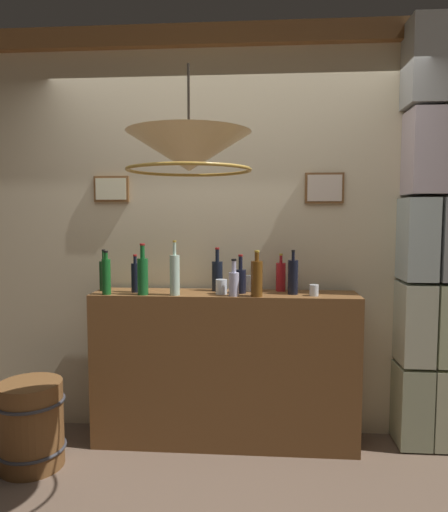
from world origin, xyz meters
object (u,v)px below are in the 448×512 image
(glass_tumbler_shot, at_px, (221,287))
(wooden_barrel, at_px, (31,424))
(liquor_bottle_vodka, at_px, (135,277))
(pendant_lamp, at_px, (189,153))
(liquor_bottle_sherry, at_px, (175,274))
(glass_tumbler_highball, at_px, (250,283))
(liquor_bottle_tequila, at_px, (104,275))
(liquor_bottle_brandy, at_px, (217,275))
(liquor_bottle_gin, at_px, (293,277))
(glass_tumbler_rocks, at_px, (314,290))
(liquor_bottle_rye, at_px, (143,275))
(liquor_bottle_amaro, at_px, (240,280))
(liquor_bottle_scotch, at_px, (234,282))
(liquor_bottle_port, at_px, (281,276))
(liquor_bottle_vermouth, at_px, (106,276))
(liquor_bottle_mezcal, at_px, (257,278))

(glass_tumbler_shot, relative_size, wooden_barrel, 0.18)
(glass_tumbler_shot, bearing_deg, liquor_bottle_vodka, 177.11)
(pendant_lamp, bearing_deg, wooden_barrel, 157.89)
(liquor_bottle_sherry, xyz_separation_m, glass_tumbler_highball, (0.48, 0.21, -0.08))
(liquor_bottle_tequila, bearing_deg, glass_tumbler_highball, 3.81)
(liquor_bottle_vodka, relative_size, liquor_bottle_brandy, 0.86)
(liquor_bottle_tequila, distance_m, liquor_bottle_gin, 1.28)
(liquor_bottle_tequila, xyz_separation_m, glass_tumbler_highball, (0.99, 0.07, -0.05))
(liquor_bottle_brandy, height_order, glass_tumbler_rocks, liquor_bottle_brandy)
(liquor_bottle_rye, xyz_separation_m, liquor_bottle_tequila, (-0.31, 0.14, -0.02))
(liquor_bottle_amaro, distance_m, liquor_bottle_sherry, 0.44)
(liquor_bottle_scotch, xyz_separation_m, pendant_lamp, (-0.18, -0.70, 0.72))
(glass_tumbler_highball, bearing_deg, liquor_bottle_tequila, -176.19)
(liquor_bottle_port, xyz_separation_m, glass_tumbler_shot, (-0.39, -0.15, -0.05))
(liquor_bottle_sherry, relative_size, liquor_bottle_gin, 1.22)
(liquor_bottle_port, relative_size, liquor_bottle_tequila, 0.90)
(liquor_bottle_sherry, bearing_deg, liquor_bottle_scotch, -0.81)
(liquor_bottle_port, bearing_deg, liquor_bottle_gin, -59.37)
(liquor_bottle_vermouth, distance_m, pendant_lamp, 1.18)
(liquor_bottle_scotch, bearing_deg, liquor_bottle_gin, 14.60)
(liquor_bottle_vodka, relative_size, liquor_bottle_rye, 0.76)
(liquor_bottle_gin, relative_size, wooden_barrel, 0.55)
(liquor_bottle_scotch, height_order, glass_tumbler_highball, liquor_bottle_scotch)
(liquor_bottle_rye, height_order, liquor_bottle_tequila, liquor_bottle_rye)
(liquor_bottle_amaro, bearing_deg, liquor_bottle_sherry, -165.16)
(wooden_barrel, bearing_deg, liquor_bottle_rye, 23.59)
(liquor_bottle_tequila, bearing_deg, glass_tumbler_rocks, -4.11)
(liquor_bottle_mezcal, height_order, wooden_barrel, liquor_bottle_mezcal)
(liquor_bottle_scotch, xyz_separation_m, wooden_barrel, (-1.23, -0.27, -0.85))
(glass_tumbler_rocks, height_order, glass_tumbler_highball, glass_tumbler_highball)
(liquor_bottle_mezcal, height_order, glass_tumbler_shot, liquor_bottle_mezcal)
(liquor_bottle_rye, height_order, glass_tumbler_shot, liquor_bottle_rye)
(liquor_bottle_vodka, bearing_deg, liquor_bottle_amaro, 1.43)
(liquor_bottle_mezcal, bearing_deg, liquor_bottle_rye, 179.32)
(liquor_bottle_gin, height_order, glass_tumbler_shot, liquor_bottle_gin)
(liquor_bottle_port, xyz_separation_m, glass_tumbler_highball, (-0.21, -0.01, -0.05))
(glass_tumbler_rocks, xyz_separation_m, wooden_barrel, (-1.74, -0.32, -0.80))
(liquor_bottle_rye, height_order, liquor_bottle_sherry, liquor_bottle_sherry)
(wooden_barrel, bearing_deg, glass_tumbler_shot, 16.75)
(liquor_bottle_scotch, bearing_deg, wooden_barrel, -167.40)
(liquor_bottle_mezcal, height_order, glass_tumbler_rocks, liquor_bottle_mezcal)
(pendant_lamp, bearing_deg, liquor_bottle_gin, 55.20)
(pendant_lamp, bearing_deg, liquor_bottle_port, 62.40)
(glass_tumbler_highball, xyz_separation_m, glass_tumbler_shot, (-0.18, -0.15, -0.00))
(liquor_bottle_vodka, height_order, liquor_bottle_port, liquor_bottle_port)
(liquor_bottle_mezcal, relative_size, liquor_bottle_scotch, 1.23)
(liquor_bottle_rye, relative_size, glass_tumbler_highball, 3.15)
(liquor_bottle_port, distance_m, glass_tumbler_shot, 0.42)
(liquor_bottle_brandy, height_order, glass_tumbler_shot, liquor_bottle_brandy)
(liquor_bottle_rye, relative_size, liquor_bottle_brandy, 1.12)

